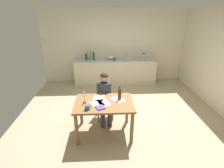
% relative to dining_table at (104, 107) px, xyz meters
% --- Properties ---
extents(ground_plane, '(5.20, 5.20, 0.04)m').
position_rel_dining_table_xyz_m(ground_plane, '(0.42, 0.63, -0.65)').
color(ground_plane, tan).
extents(wall_back, '(5.20, 0.12, 2.60)m').
position_rel_dining_table_xyz_m(wall_back, '(0.42, 3.23, 0.67)').
color(wall_back, silver).
rests_on(wall_back, ground).
extents(kitchen_counter, '(2.93, 0.64, 0.90)m').
position_rel_dining_table_xyz_m(kitchen_counter, '(0.42, 2.87, -0.18)').
color(kitchen_counter, beige).
rests_on(kitchen_counter, ground).
extents(dining_table, '(1.19, 0.83, 0.75)m').
position_rel_dining_table_xyz_m(dining_table, '(0.00, 0.00, 0.00)').
color(dining_table, olive).
rests_on(dining_table, ground).
extents(chair_at_table, '(0.43, 0.43, 0.86)m').
position_rel_dining_table_xyz_m(chair_at_table, '(0.01, 0.65, -0.15)').
color(chair_at_table, olive).
rests_on(chair_at_table, ground).
extents(person_seated, '(0.35, 0.61, 1.19)m').
position_rel_dining_table_xyz_m(person_seated, '(0.02, 0.51, 0.05)').
color(person_seated, '#333842').
rests_on(person_seated, ground).
extents(coffee_mug, '(0.12, 0.09, 0.09)m').
position_rel_dining_table_xyz_m(coffee_mug, '(-0.32, -0.27, 0.16)').
color(coffee_mug, '#33598C').
rests_on(coffee_mug, dining_table).
extents(candlestick, '(0.06, 0.06, 0.25)m').
position_rel_dining_table_xyz_m(candlestick, '(-0.39, -0.00, 0.19)').
color(candlestick, gold).
rests_on(candlestick, dining_table).
extents(book_magazine, '(0.21, 0.21, 0.02)m').
position_rel_dining_table_xyz_m(book_magazine, '(-0.07, -0.22, 0.13)').
color(book_magazine, '#5D4394').
rests_on(book_magazine, dining_table).
extents(paper_letter, '(0.25, 0.32, 0.00)m').
position_rel_dining_table_xyz_m(paper_letter, '(-0.11, 0.19, 0.12)').
color(paper_letter, white).
rests_on(paper_letter, dining_table).
extents(paper_bill, '(0.34, 0.36, 0.00)m').
position_rel_dining_table_xyz_m(paper_bill, '(0.30, 0.11, 0.12)').
color(paper_bill, white).
rests_on(paper_bill, dining_table).
extents(paper_envelope, '(0.29, 0.35, 0.00)m').
position_rel_dining_table_xyz_m(paper_envelope, '(-0.01, -0.02, 0.12)').
color(paper_envelope, white).
rests_on(paper_envelope, dining_table).
extents(paper_receipt, '(0.33, 0.36, 0.00)m').
position_rel_dining_table_xyz_m(paper_receipt, '(-0.13, -0.05, 0.12)').
color(paper_receipt, white).
rests_on(paper_receipt, dining_table).
extents(wine_bottle_on_table, '(0.08, 0.08, 0.29)m').
position_rel_dining_table_xyz_m(wine_bottle_on_table, '(0.33, 0.12, 0.24)').
color(wine_bottle_on_table, '#593319').
rests_on(wine_bottle_on_table, dining_table).
extents(sink_unit, '(0.36, 0.36, 0.24)m').
position_rel_dining_table_xyz_m(sink_unit, '(0.86, 2.87, 0.29)').
color(sink_unit, '#B2B7BC').
rests_on(sink_unit, kitchen_counter).
extents(bottle_oil, '(0.07, 0.07, 0.25)m').
position_rel_dining_table_xyz_m(bottle_oil, '(-0.59, 2.83, 0.38)').
color(bottle_oil, '#194C23').
rests_on(bottle_oil, kitchen_counter).
extents(bottle_vinegar, '(0.08, 0.08, 0.30)m').
position_rel_dining_table_xyz_m(bottle_vinegar, '(-0.47, 2.89, 0.40)').
color(bottle_vinegar, '#8C999E').
rests_on(bottle_vinegar, kitchen_counter).
extents(bottle_wine_red, '(0.07, 0.07, 0.30)m').
position_rel_dining_table_xyz_m(bottle_wine_red, '(-0.33, 2.80, 0.40)').
color(bottle_wine_red, '#194C23').
rests_on(bottle_wine_red, kitchen_counter).
extents(mixing_bowl, '(0.25, 0.25, 0.11)m').
position_rel_dining_table_xyz_m(mixing_bowl, '(0.28, 2.88, 0.33)').
color(mixing_bowl, white).
rests_on(mixing_bowl, kitchen_counter).
extents(stovetop_kettle, '(0.18, 0.18, 0.22)m').
position_rel_dining_table_xyz_m(stovetop_kettle, '(1.43, 2.87, 0.37)').
color(stovetop_kettle, '#B7BABF').
rests_on(stovetop_kettle, kitchen_counter).
extents(wine_glass_near_sink, '(0.07, 0.07, 0.15)m').
position_rel_dining_table_xyz_m(wine_glass_near_sink, '(0.48, 3.02, 0.38)').
color(wine_glass_near_sink, silver).
rests_on(wine_glass_near_sink, kitchen_counter).
extents(wine_glass_by_kettle, '(0.07, 0.07, 0.15)m').
position_rel_dining_table_xyz_m(wine_glass_by_kettle, '(0.39, 3.02, 0.38)').
color(wine_glass_by_kettle, silver).
rests_on(wine_glass_by_kettle, kitchen_counter).
extents(teacup_on_counter, '(0.13, 0.09, 0.10)m').
position_rel_dining_table_xyz_m(teacup_on_counter, '(0.39, 2.72, 0.32)').
color(teacup_on_counter, '#33598C').
rests_on(teacup_on_counter, kitchen_counter).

